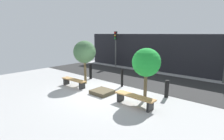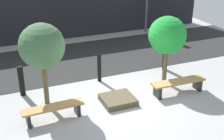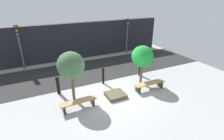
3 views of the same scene
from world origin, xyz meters
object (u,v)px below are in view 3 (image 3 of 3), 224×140
(bench_right, at_px, (149,85))
(traffic_light_west, at_px, (19,40))
(bench_left, at_px, (78,103))
(bollard_center, at_px, (140,70))
(tree_behind_left_bench, at_px, (71,65))
(bollard_far_left, at_px, (58,85))
(tree_behind_right_bench, at_px, (142,57))
(traffic_light_mid_west, at_px, (127,30))
(planter_bed, at_px, (115,95))
(bollard_left, at_px, (103,76))

(bench_right, height_order, traffic_light_west, traffic_light_west)
(bench_left, relative_size, bollard_center, 2.10)
(tree_behind_left_bench, distance_m, bollard_far_left, 1.92)
(bench_left, bearing_deg, tree_behind_right_bench, 10.12)
(bench_right, bearing_deg, traffic_light_mid_west, 72.55)
(tree_behind_left_bench, bearing_deg, planter_bed, -18.13)
(bollard_center, relative_size, traffic_light_west, 0.26)
(bench_left, bearing_deg, planter_bed, 3.50)
(tree_behind_left_bench, distance_m, traffic_light_west, 6.34)
(bench_left, height_order, bollard_far_left, bollard_far_left)
(bench_right, xyz_separation_m, planter_bed, (-2.20, 0.20, -0.25))
(bench_right, xyz_separation_m, traffic_light_west, (-6.75, 6.79, 1.99))
(planter_bed, xyz_separation_m, tree_behind_right_bench, (2.20, 0.72, 1.74))
(bollard_left, xyz_separation_m, traffic_light_mid_west, (4.56, 4.85, 1.75))
(bollard_far_left, xyz_separation_m, traffic_light_mid_west, (7.39, 4.85, 1.76))
(bench_right, height_order, bollard_center, bollard_center)
(traffic_light_west, bearing_deg, bollard_center, -33.27)
(bollard_center, bearing_deg, planter_bed, -148.39)
(bollard_left, bearing_deg, bench_left, -138.50)
(planter_bed, relative_size, tree_behind_left_bench, 0.38)
(bollard_far_left, xyz_separation_m, traffic_light_west, (-1.72, 4.85, 1.81))
(bench_left, xyz_separation_m, traffic_light_mid_west, (6.75, 6.79, 1.96))
(tree_behind_right_bench, bearing_deg, bollard_center, 58.13)
(planter_bed, relative_size, bollard_center, 1.19)
(bench_right, height_order, bollard_far_left, bollard_far_left)
(planter_bed, distance_m, traffic_light_mid_west, 8.31)
(bench_right, bearing_deg, bollard_far_left, 160.58)
(bollard_center, bearing_deg, bollard_left, 180.00)
(traffic_light_west, height_order, traffic_light_mid_west, traffic_light_west)
(tree_behind_right_bench, xyz_separation_m, bollard_center, (0.64, 1.02, -1.39))
(bench_right, distance_m, bollard_center, 2.05)
(bollard_center, xyz_separation_m, traffic_light_west, (-7.39, 4.85, 1.90))
(bench_left, height_order, bollard_center, bollard_center)
(bollard_left, bearing_deg, bollard_center, 0.00)
(bench_left, distance_m, bench_right, 4.40)
(bollard_center, relative_size, traffic_light_mid_west, 0.27)
(traffic_light_mid_west, bearing_deg, bench_right, -109.15)
(bench_right, xyz_separation_m, bollard_left, (-2.20, 1.94, 0.20))
(bollard_far_left, bearing_deg, tree_behind_left_bench, -58.13)
(bench_left, relative_size, tree_behind_left_bench, 0.68)
(tree_behind_left_bench, height_order, traffic_light_mid_west, traffic_light_mid_west)
(tree_behind_left_bench, bearing_deg, traffic_light_mid_west, 41.01)
(tree_behind_left_bench, xyz_separation_m, traffic_light_mid_west, (6.75, 5.87, 0.27))
(bench_left, height_order, traffic_light_west, traffic_light_west)
(bollard_far_left, distance_m, traffic_light_west, 5.45)
(bench_right, xyz_separation_m, tree_behind_right_bench, (0.00, 0.92, 1.49))
(bollard_left, xyz_separation_m, bollard_center, (2.83, 0.00, -0.10))
(tree_behind_left_bench, distance_m, traffic_light_mid_west, 8.95)
(traffic_light_mid_west, bearing_deg, planter_bed, -124.65)
(bench_right, relative_size, traffic_light_mid_west, 0.60)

